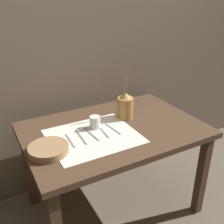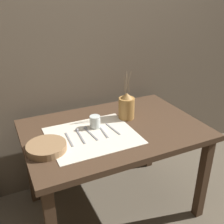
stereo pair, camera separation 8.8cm
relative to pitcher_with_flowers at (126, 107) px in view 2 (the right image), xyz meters
name	(u,v)px [view 2 (the right image)]	position (x,y,z in m)	size (l,w,h in m)	color
ground_plane	(113,206)	(-0.15, -0.09, -0.80)	(12.00, 12.00, 0.00)	brown
stone_wall_back	(85,42)	(-0.15, 0.42, 0.40)	(7.00, 0.06, 2.40)	brown
wooden_table	(114,139)	(-0.15, -0.09, -0.18)	(1.21, 0.82, 0.71)	#422D1E
linen_cloth	(92,136)	(-0.32, -0.14, -0.09)	(0.56, 0.47, 0.00)	beige
pitcher_with_flowers	(126,107)	(0.00, 0.00, 0.00)	(0.12, 0.12, 0.36)	olive
wooden_bowl	(47,147)	(-0.63, -0.18, -0.07)	(0.23, 0.23, 0.04)	#8E6B47
glass_tumbler_near	(95,122)	(-0.26, -0.04, -0.05)	(0.07, 0.07, 0.08)	silver
knife_center	(69,139)	(-0.47, -0.12, -0.09)	(0.02, 0.18, 0.00)	gray
spoon_outer	(78,133)	(-0.39, -0.07, -0.08)	(0.03, 0.19, 0.02)	gray
spoon_inner	(88,130)	(-0.33, -0.07, -0.08)	(0.04, 0.19, 0.02)	gray
fork_inner	(103,131)	(-0.24, -0.12, -0.09)	(0.02, 0.18, 0.00)	gray
fork_outer	(113,129)	(-0.17, -0.12, -0.09)	(0.03, 0.18, 0.00)	gray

